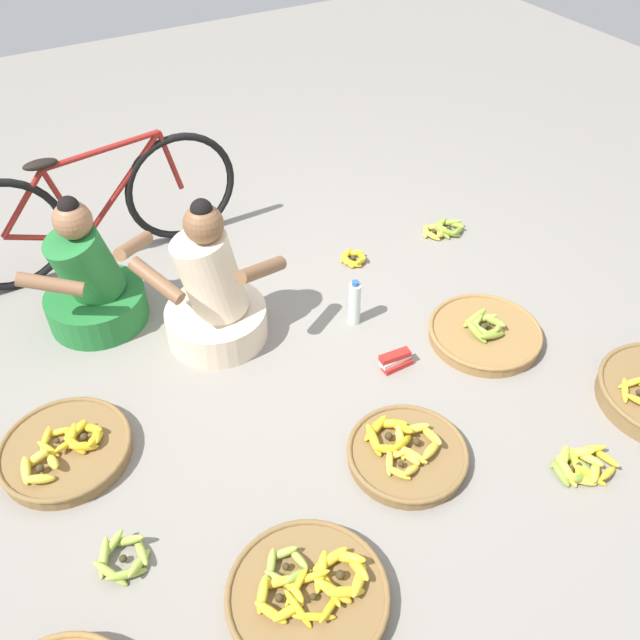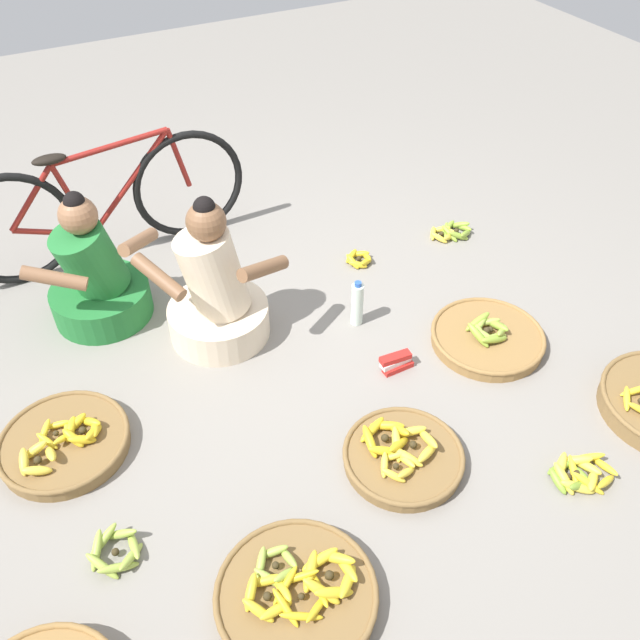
{
  "view_description": "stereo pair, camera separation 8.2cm",
  "coord_description": "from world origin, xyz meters",
  "px_view_note": "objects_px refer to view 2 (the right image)",
  "views": [
    {
      "loc": [
        -1.12,
        -2.21,
        2.4
      ],
      "look_at": [
        0.0,
        -0.2,
        0.35
      ],
      "focal_mm": 37.5,
      "sensor_mm": 36.0,
      "label": 1
    },
    {
      "loc": [
        -1.05,
        -2.25,
        2.4
      ],
      "look_at": [
        0.0,
        -0.2,
        0.35
      ],
      "focal_mm": 37.5,
      "sensor_mm": 36.0,
      "label": 2
    }
  ],
  "objects_px": {
    "banana_basket_back_left": "(64,442)",
    "packet_carton_stack": "(396,362)",
    "vendor_woman_front": "(216,294)",
    "loose_bananas_near_bicycle": "(451,231)",
    "banana_basket_mid_right": "(487,337)",
    "water_bottle": "(357,304)",
    "vendor_woman_behind": "(96,279)",
    "banana_basket_front_left": "(402,455)",
    "loose_bananas_mid_left": "(579,474)",
    "loose_bananas_front_right": "(115,551)",
    "bicycle_leaning": "(104,205)",
    "banana_basket_near_vendor": "(297,594)",
    "loose_bananas_back_center": "(359,259)"
  },
  "relations": [
    {
      "from": "banana_basket_back_left",
      "to": "packet_carton_stack",
      "type": "height_order",
      "value": "banana_basket_back_left"
    },
    {
      "from": "vendor_woman_front",
      "to": "loose_bananas_near_bicycle",
      "type": "relative_size",
      "value": 2.76
    },
    {
      "from": "banana_basket_back_left",
      "to": "banana_basket_mid_right",
      "type": "bearing_deg",
      "value": -8.32
    },
    {
      "from": "vendor_woman_front",
      "to": "water_bottle",
      "type": "bearing_deg",
      "value": -20.42
    },
    {
      "from": "vendor_woman_behind",
      "to": "water_bottle",
      "type": "height_order",
      "value": "vendor_woman_behind"
    },
    {
      "from": "banana_basket_mid_right",
      "to": "banana_basket_front_left",
      "type": "relative_size",
      "value": 1.11
    },
    {
      "from": "loose_bananas_mid_left",
      "to": "loose_bananas_front_right",
      "type": "height_order",
      "value": "loose_bananas_front_right"
    },
    {
      "from": "vendor_woman_front",
      "to": "bicycle_leaning",
      "type": "bearing_deg",
      "value": 108.56
    },
    {
      "from": "banana_basket_near_vendor",
      "to": "loose_bananas_near_bicycle",
      "type": "relative_size",
      "value": 2.01
    },
    {
      "from": "bicycle_leaning",
      "to": "loose_bananas_front_right",
      "type": "distance_m",
      "value": 2.04
    },
    {
      "from": "loose_bananas_near_bicycle",
      "to": "loose_bananas_back_center",
      "type": "bearing_deg",
      "value": 178.92
    },
    {
      "from": "vendor_woman_front",
      "to": "water_bottle",
      "type": "xyz_separation_m",
      "value": [
        0.68,
        -0.25,
        -0.14
      ]
    },
    {
      "from": "banana_basket_near_vendor",
      "to": "banana_basket_front_left",
      "type": "xyz_separation_m",
      "value": [
        0.68,
        0.35,
        -0.01
      ]
    },
    {
      "from": "bicycle_leaning",
      "to": "packet_carton_stack",
      "type": "height_order",
      "value": "bicycle_leaning"
    },
    {
      "from": "banana_basket_front_left",
      "to": "loose_bananas_back_center",
      "type": "bearing_deg",
      "value": 67.7
    },
    {
      "from": "vendor_woman_front",
      "to": "loose_bananas_mid_left",
      "type": "bearing_deg",
      "value": -56.52
    },
    {
      "from": "banana_basket_mid_right",
      "to": "loose_bananas_mid_left",
      "type": "bearing_deg",
      "value": -101.67
    },
    {
      "from": "banana_basket_near_vendor",
      "to": "loose_bananas_front_right",
      "type": "xyz_separation_m",
      "value": [
        -0.54,
        0.48,
        -0.02
      ]
    },
    {
      "from": "banana_basket_mid_right",
      "to": "vendor_woman_front",
      "type": "bearing_deg",
      "value": 149.68
    },
    {
      "from": "vendor_woman_front",
      "to": "bicycle_leaning",
      "type": "distance_m",
      "value": 1.0
    },
    {
      "from": "loose_bananas_near_bicycle",
      "to": "packet_carton_stack",
      "type": "xyz_separation_m",
      "value": [
        -0.93,
        -0.84,
        0.02
      ]
    },
    {
      "from": "banana_basket_near_vendor",
      "to": "banana_basket_front_left",
      "type": "bearing_deg",
      "value": 27.56
    },
    {
      "from": "loose_bananas_mid_left",
      "to": "loose_bananas_front_right",
      "type": "xyz_separation_m",
      "value": [
        -1.84,
        0.54,
        0.0
      ]
    },
    {
      "from": "vendor_woman_behind",
      "to": "loose_bananas_back_center",
      "type": "height_order",
      "value": "vendor_woman_behind"
    },
    {
      "from": "vendor_woman_behind",
      "to": "loose_bananas_near_bicycle",
      "type": "distance_m",
      "value": 2.14
    },
    {
      "from": "vendor_woman_behind",
      "to": "packet_carton_stack",
      "type": "height_order",
      "value": "vendor_woman_behind"
    },
    {
      "from": "banana_basket_front_left",
      "to": "packet_carton_stack",
      "type": "bearing_deg",
      "value": 60.65
    },
    {
      "from": "bicycle_leaning",
      "to": "loose_bananas_mid_left",
      "type": "relative_size",
      "value": 5.85
    },
    {
      "from": "banana_basket_back_left",
      "to": "banana_basket_near_vendor",
      "type": "bearing_deg",
      "value": -60.75
    },
    {
      "from": "loose_bananas_near_bicycle",
      "to": "packet_carton_stack",
      "type": "height_order",
      "value": "packet_carton_stack"
    },
    {
      "from": "water_bottle",
      "to": "banana_basket_near_vendor",
      "type": "bearing_deg",
      "value": -127.49
    },
    {
      "from": "loose_bananas_back_center",
      "to": "water_bottle",
      "type": "bearing_deg",
      "value": -121.33
    },
    {
      "from": "banana_basket_front_left",
      "to": "water_bottle",
      "type": "height_order",
      "value": "water_bottle"
    },
    {
      "from": "loose_bananas_back_center",
      "to": "water_bottle",
      "type": "relative_size",
      "value": 0.67
    },
    {
      "from": "water_bottle",
      "to": "packet_carton_stack",
      "type": "relative_size",
      "value": 1.58
    },
    {
      "from": "packet_carton_stack",
      "to": "banana_basket_front_left",
      "type": "bearing_deg",
      "value": -119.35
    },
    {
      "from": "vendor_woman_behind",
      "to": "loose_bananas_mid_left",
      "type": "xyz_separation_m",
      "value": [
        1.53,
        -1.99,
        -0.21
      ]
    },
    {
      "from": "banana_basket_near_vendor",
      "to": "water_bottle",
      "type": "height_order",
      "value": "water_bottle"
    },
    {
      "from": "banana_basket_mid_right",
      "to": "loose_bananas_mid_left",
      "type": "height_order",
      "value": "banana_basket_mid_right"
    },
    {
      "from": "loose_bananas_near_bicycle",
      "to": "loose_bananas_mid_left",
      "type": "distance_m",
      "value": 1.84
    },
    {
      "from": "bicycle_leaning",
      "to": "loose_bananas_back_center",
      "type": "height_order",
      "value": "bicycle_leaning"
    },
    {
      "from": "vendor_woman_front",
      "to": "banana_basket_mid_right",
      "type": "bearing_deg",
      "value": -30.32
    },
    {
      "from": "vendor_woman_behind",
      "to": "loose_bananas_mid_left",
      "type": "height_order",
      "value": "vendor_woman_behind"
    },
    {
      "from": "loose_bananas_back_center",
      "to": "loose_bananas_front_right",
      "type": "xyz_separation_m",
      "value": [
        -1.77,
        -1.21,
        0.01
      ]
    },
    {
      "from": "packet_carton_stack",
      "to": "bicycle_leaning",
      "type": "bearing_deg",
      "value": 122.2
    },
    {
      "from": "loose_bananas_near_bicycle",
      "to": "banana_basket_mid_right",
      "type": "bearing_deg",
      "value": -114.68
    },
    {
      "from": "water_bottle",
      "to": "bicycle_leaning",
      "type": "bearing_deg",
      "value": 129.79
    },
    {
      "from": "vendor_woman_front",
      "to": "banana_basket_mid_right",
      "type": "relative_size",
      "value": 1.41
    },
    {
      "from": "vendor_woman_front",
      "to": "loose_bananas_mid_left",
      "type": "height_order",
      "value": "vendor_woman_front"
    },
    {
      "from": "vendor_woman_behind",
      "to": "banana_basket_mid_right",
      "type": "xyz_separation_m",
      "value": [
        1.71,
        -1.14,
        -0.2
      ]
    }
  ]
}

